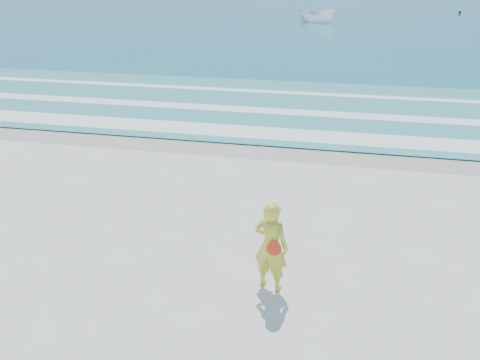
# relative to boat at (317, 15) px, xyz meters

# --- Properties ---
(ground) EXTENTS (400.00, 400.00, 0.00)m
(ground) POSITION_rel_boat_xyz_m (-0.28, -48.36, -0.83)
(ground) COLOR silver
(ground) RESTS_ON ground
(wet_sand) EXTENTS (400.00, 2.40, 0.00)m
(wet_sand) POSITION_rel_boat_xyz_m (-0.28, -39.36, -0.82)
(wet_sand) COLOR #B2A893
(wet_sand) RESTS_ON ground
(shallow) EXTENTS (400.00, 10.00, 0.01)m
(shallow) POSITION_rel_boat_xyz_m (-0.28, -34.36, -0.78)
(shallow) COLOR #59B7AD
(shallow) RESTS_ON ocean
(foam_near) EXTENTS (400.00, 1.40, 0.01)m
(foam_near) POSITION_rel_boat_xyz_m (-0.28, -38.06, -0.77)
(foam_near) COLOR white
(foam_near) RESTS_ON shallow
(foam_mid) EXTENTS (400.00, 0.90, 0.01)m
(foam_mid) POSITION_rel_boat_xyz_m (-0.28, -35.16, -0.77)
(foam_mid) COLOR white
(foam_mid) RESTS_ON shallow
(foam_far) EXTENTS (400.00, 0.60, 0.01)m
(foam_far) POSITION_rel_boat_xyz_m (-0.28, -31.86, -0.77)
(foam_far) COLOR white
(foam_far) RESTS_ON shallow
(boat) EXTENTS (4.29, 2.31, 1.57)m
(boat) POSITION_rel_boat_xyz_m (0.00, 0.00, 0.00)
(boat) COLOR white
(boat) RESTS_ON ocean
(buoy) EXTENTS (0.35, 0.35, 0.35)m
(buoy) POSITION_rel_boat_xyz_m (17.56, 14.02, -0.61)
(buoy) COLOR black
(buoy) RESTS_ON ocean
(woman) EXTENTS (0.77, 0.61, 1.84)m
(woman) POSITION_rel_boat_xyz_m (1.61, -46.96, 0.09)
(woman) COLOR yellow
(woman) RESTS_ON ground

